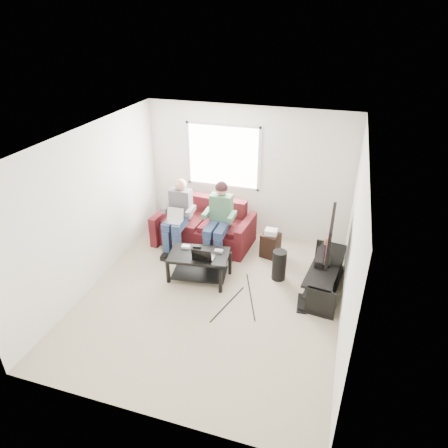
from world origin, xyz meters
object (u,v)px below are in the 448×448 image
Objects in this scene: coffee_table at (199,260)px; tv at (330,236)px; tv_stand at (324,278)px; sofa at (205,228)px; subwoofer at (279,265)px; end_table at (270,244)px.

tv reaches higher than coffee_table.
tv is (-0.00, 0.10, 0.73)m from tv_stand.
sofa is 3.54× the size of subwoofer.
tv_stand is at bearing -35.15° from end_table.
tv is at bearing 11.80° from coffee_table.
end_table is at bearing -4.53° from sofa.
end_table is (-0.28, 0.67, -0.02)m from subwoofer.
subwoofer is at bearing -177.41° from tv.
coffee_table is 1.36m from subwoofer.
coffee_table is 1.90× the size of end_table.
coffee_table is at bearing -170.90° from tv_stand.
coffee_table is at bearing -163.04° from subwoofer.
sofa is at bearing 175.47° from end_table.
tv_stand is 0.77m from subwoofer.
end_table is at bearing 148.62° from tv.
coffee_table is 2.09m from tv_stand.
end_table is (-1.05, 0.74, 0.03)m from tv_stand.
tv_stand is 0.74m from tv.
sofa is 3.42× the size of end_table.
sofa is at bearing 154.39° from subwoofer.
sofa is 1.80× the size of coffee_table.
sofa is 1.80m from subwoofer.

